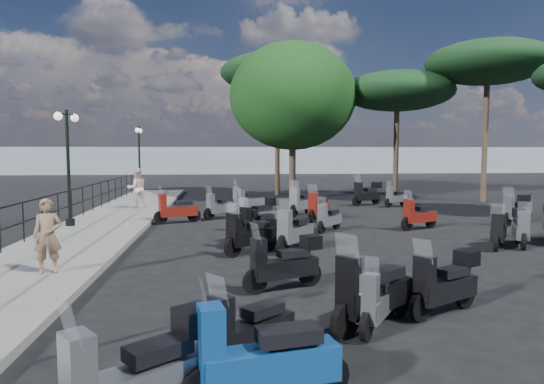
{
  "coord_description": "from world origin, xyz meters",
  "views": [
    {
      "loc": [
        -2.33,
        -12.78,
        2.63
      ],
      "look_at": [
        -0.77,
        3.75,
        1.2
      ],
      "focal_mm": 32.0,
      "sensor_mm": 36.0,
      "label": 1
    }
  ],
  "objects": [
    {
      "name": "scooter_8",
      "position": [
        -1.73,
        -0.64,
        0.48
      ],
      "size": [
        1.43,
        1.16,
        1.38
      ],
      "rotation": [
        0.0,
        0.0,
        2.24
      ],
      "color": "black",
      "rests_on": "ground"
    },
    {
      "name": "scooter_4",
      "position": [
        -4.14,
        4.81,
        0.48
      ],
      "size": [
        1.64,
        0.87,
        1.38
      ],
      "rotation": [
        0.0,
        0.0,
        1.97
      ],
      "color": "black",
      "rests_on": "ground"
    },
    {
      "name": "ground",
      "position": [
        0.0,
        0.0,
        0.0
      ],
      "size": [
        120.0,
        120.0,
        0.0
      ],
      "primitive_type": "plane",
      "color": "black",
      "rests_on": "ground"
    },
    {
      "name": "scooter_3",
      "position": [
        -1.92,
        0.58,
        0.46
      ],
      "size": [
        0.97,
        1.37,
        1.23
      ],
      "rotation": [
        0.0,
        0.0,
        2.57
      ],
      "color": "black",
      "rests_on": "ground"
    },
    {
      "name": "railing",
      "position": [
        -7.8,
        2.8,
        0.9
      ],
      "size": [
        0.04,
        26.04,
        1.1
      ],
      "color": "black",
      "rests_on": "sidewalk"
    },
    {
      "name": "scooter_28",
      "position": [
        7.88,
        3.36,
        0.51
      ],
      "size": [
        1.5,
        1.11,
        1.36
      ],
      "rotation": [
        0.0,
        0.0,
        2.16
      ],
      "color": "black",
      "rests_on": "ground"
    },
    {
      "name": "distant_hills",
      "position": [
        0.0,
        45.0,
        1.5
      ],
      "size": [
        70.0,
        8.0,
        3.0
      ],
      "primitive_type": "cube",
      "color": "gray",
      "rests_on": "ground"
    },
    {
      "name": "sidewalk",
      "position": [
        -6.5,
        3.0,
        0.07
      ],
      "size": [
        3.0,
        30.0,
        0.15
      ],
      "primitive_type": "cube",
      "color": "slate",
      "rests_on": "ground"
    },
    {
      "name": "scooter_13",
      "position": [
        -0.2,
        -5.96,
        0.51
      ],
      "size": [
        1.55,
        1.22,
        1.48
      ],
      "rotation": [
        0.0,
        0.0,
        2.22
      ],
      "color": "black",
      "rests_on": "ground"
    },
    {
      "name": "scooter_7",
      "position": [
        1.14,
        -5.47,
        0.48
      ],
      "size": [
        1.46,
        0.96,
        1.28
      ],
      "rotation": [
        0.0,
        0.0,
        2.09
      ],
      "color": "black",
      "rests_on": "ground"
    },
    {
      "name": "scooter_11",
      "position": [
        -1.45,
        7.41,
        0.48
      ],
      "size": [
        1.64,
        0.91,
        1.4
      ],
      "rotation": [
        0.0,
        0.0,
        2.0
      ],
      "color": "black",
      "rests_on": "ground"
    },
    {
      "name": "scooter_6",
      "position": [
        -1.98,
        -8.08,
        0.5
      ],
      "size": [
        1.79,
        0.67,
        1.44
      ],
      "rotation": [
        0.0,
        0.0,
        1.78
      ],
      "color": "black",
      "rests_on": "ground"
    },
    {
      "name": "pine_0",
      "position": [
        6.94,
        13.06,
        5.81
      ],
      "size": [
        6.13,
        6.13,
        6.9
      ],
      "color": "#38281E",
      "rests_on": "ground"
    },
    {
      "name": "lamp_post_2",
      "position": [
        -7.07,
        14.38,
        2.32
      ],
      "size": [
        0.3,
        1.12,
        3.8
      ],
      "rotation": [
        0.0,
        0.0,
        0.02
      ],
      "color": "black",
      "rests_on": "sidewalk"
    },
    {
      "name": "scooter_23",
      "position": [
        4.37,
        9.74,
        0.55
      ],
      "size": [
        1.64,
        1.1,
        1.45
      ],
      "rotation": [
        0.0,
        0.0,
        2.1
      ],
      "color": "black",
      "rests_on": "ground"
    },
    {
      "name": "lamp_post_1",
      "position": [
        -7.48,
        3.62,
        2.31
      ],
      "size": [
        0.53,
        1.08,
        3.79
      ],
      "rotation": [
        0.0,
        0.0,
        -0.31
      ],
      "color": "black",
      "rests_on": "sidewalk"
    },
    {
      "name": "scooter_1",
      "position": [
        -2.07,
        -7.03,
        0.42
      ],
      "size": [
        1.22,
        1.08,
        1.22
      ],
      "rotation": [
        0.0,
        0.0,
        2.29
      ],
      "color": "black",
      "rests_on": "ground"
    },
    {
      "name": "woman",
      "position": [
        -5.93,
        -2.74,
        0.91
      ],
      "size": [
        0.62,
        0.48,
        1.52
      ],
      "primitive_type": "imported",
      "rotation": [
        0.0,
        0.0,
        0.22
      ],
      "color": "brown",
      "rests_on": "sidewalk"
    },
    {
      "name": "scooter_10",
      "position": [
        -1.32,
        2.98,
        0.53
      ],
      "size": [
        1.52,
        1.16,
        1.4
      ],
      "rotation": [
        0.0,
        0.0,
        2.19
      ],
      "color": "black",
      "rests_on": "ground"
    },
    {
      "name": "scooter_29",
      "position": [
        5.53,
        9.05,
        0.42
      ],
      "size": [
        1.34,
        0.91,
        1.21
      ],
      "rotation": [
        0.0,
        0.0,
        2.13
      ],
      "color": "black",
      "rests_on": "ground"
    },
    {
      "name": "scooter_14",
      "position": [
        -0.57,
        -0.35,
        0.5
      ],
      "size": [
        1.16,
        1.53,
        1.44
      ],
      "rotation": [
        0.0,
        0.0,
        2.52
      ],
      "color": "black",
      "rests_on": "ground"
    },
    {
      "name": "scooter_15",
      "position": [
        0.96,
        2.52,
        0.41
      ],
      "size": [
        1.02,
        1.2,
        1.18
      ],
      "rotation": [
        0.0,
        0.0,
        2.45
      ],
      "color": "black",
      "rests_on": "ground"
    },
    {
      "name": "scooter_0",
      "position": [
        -3.16,
        -8.32,
        0.52
      ],
      "size": [
        1.47,
        1.2,
        1.38
      ],
      "rotation": [
        0.0,
        0.0,
        2.23
      ],
      "color": "black",
      "rests_on": "ground"
    },
    {
      "name": "scooter_5",
      "position": [
        -2.58,
        5.87,
        0.44
      ],
      "size": [
        1.3,
        1.09,
        1.27
      ],
      "rotation": [
        0.0,
        0.0,
        2.26
      ],
      "color": "black",
      "rests_on": "ground"
    },
    {
      "name": "broadleaf_tree",
      "position": [
        1.2,
        12.96,
        5.48
      ],
      "size": [
        6.69,
        6.69,
        8.33
      ],
      "color": "#38281E",
      "rests_on": "ground"
    },
    {
      "name": "pedestrian_far",
      "position": [
        -6.16,
        8.44,
        1.01
      ],
      "size": [
        1.03,
        0.93,
        1.72
      ],
      "primitive_type": "imported",
      "rotation": [
        0.0,
        0.0,
        3.55
      ],
      "color": "beige",
      "rests_on": "sidewalk"
    },
    {
      "name": "scooter_9",
      "position": [
        -1.43,
        1.08,
        0.46
      ],
      "size": [
        1.32,
        1.15,
        1.32
      ],
      "rotation": [
        0.0,
        0.0,
        2.28
      ],
      "color": "black",
      "rests_on": "ground"
    },
    {
      "name": "scooter_2",
      "position": [
        -1.26,
        -3.88,
        0.49
      ],
      "size": [
        1.57,
        0.83,
        1.31
      ],
      "rotation": [
        0.0,
        0.0,
        1.95
      ],
      "color": "black",
      "rests_on": "ground"
    },
    {
      "name": "scooter_12",
      "position": [
        -0.15,
        -6.04,
        0.41
      ],
      "size": [
        0.92,
        1.3,
        1.19
      ],
      "rotation": [
        0.0,
        0.0,
        2.56
      ],
      "color": "black",
      "rests_on": "ground"
    },
    {
      "name": "scooter_22",
      "position": [
        4.03,
        2.66,
        0.46
      ],
      "size": [
        1.52,
        0.93,
        1.33
      ],
      "rotation": [
        0.0,
        0.0,
        2.06
      ],
      "color": "black",
      "rests_on": "ground"
    },
    {
      "name": "scooter_16",
      "position": [
        0.64,
        6.35,
        0.51
      ],
      "size": [
        1.17,
        1.57,
        1.47
      ],
      "rotation": [
        0.0,
        0.0,
        2.52
      ],
      "color": "black",
      "rests_on": "ground"
    },
    {
      "name": "pine_2",
      "position": [
        0.67,
        15.62,
        7.08
      ],
      "size": [
        6.65,
        6.65,
        8.27
      ],
      "color": "#38281E",
      "rests_on": "ground"
    },
    {
      "name": "scooter_17",
      "position": [
        1.1,
        4.99,
        0.49
      ],
      "size": [
        1.07,
        1.53,
        1.4
      ],
      "rotation": [
        0.0,
        0.0,
        2.56
      ],
      "color": "black",
      "rests_on": "ground"
    },
    {
      "name": "pine_1",
      "position": [
        10.86,
        10.95,
        7.01
      ],
      "size": [
        6.2,
        6.2,
        8.12
      ],
      "color": "#38281E",
      "rests_on": "ground"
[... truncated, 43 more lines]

